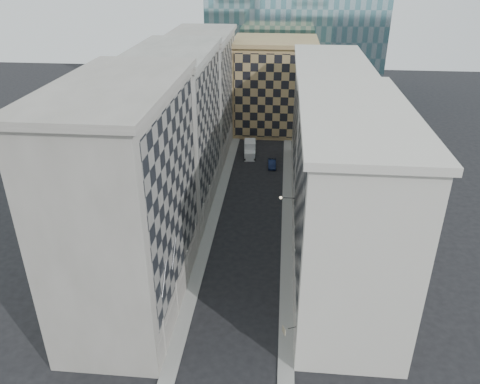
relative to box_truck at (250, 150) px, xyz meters
The scene contains 14 objects.
ground 52.36m from the box_truck, 88.03° to the right, with size 260.00×260.00×0.00m, color black.
sidewalk_west 22.61m from the box_truck, 98.78° to the right, with size 1.50×100.00×0.15m, color gray.
sidewalk_east 23.43m from the box_truck, 72.46° to the right, with size 1.50×100.00×0.15m, color gray.
bldg_left_a 43.62m from the box_truck, 102.39° to the right, with size 10.80×22.80×23.70m.
bldg_left_b 23.62m from the box_truck, 115.17° to the right, with size 10.80×22.80×22.70m.
bldg_left_c 13.50m from the box_truck, 163.53° to the left, with size 10.80×22.80×21.70m.
bldg_right_a 40.45m from the box_truck, 71.23° to the right, with size 10.80×26.80×20.70m.
bldg_right_b 18.50m from the box_truck, 39.10° to the right, with size 10.80×28.80×19.70m.
tan_block 18.03m from the box_truck, 76.29° to the left, with size 16.80×14.80×18.80m.
flagpoles_left 46.99m from the box_truck, 95.06° to the right, with size 0.10×6.33×2.33m.
bracket_lamp 29.41m from the box_truck, 77.69° to the right, with size 1.98×0.36×0.36m.
box_truck is the anchor object (origin of this frame).
dark_car 6.43m from the box_truck, 47.95° to the right, with size 1.37×3.92×1.29m, color #101B3C.
shop_sign 49.85m from the box_truck, 82.19° to the right, with size 1.23×0.66×0.77m.
Camera 1 is at (3.94, -28.73, 33.65)m, focal length 35.00 mm.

